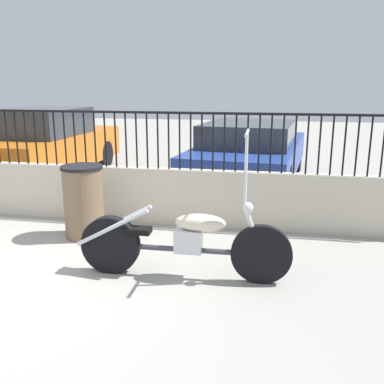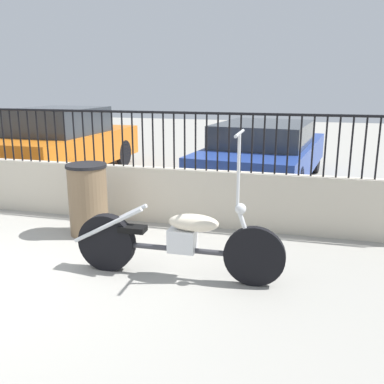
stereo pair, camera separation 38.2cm
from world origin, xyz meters
The scene contains 7 objects.
ground_plane centered at (0.00, 0.00, 0.00)m, with size 40.00×40.00×0.00m, color gray.
low_wall centered at (0.00, 2.22, 0.40)m, with size 9.61×0.18×0.80m.
fence_railing centered at (0.00, 2.22, 1.31)m, with size 9.61×0.04×0.80m.
motorcycle_dark_grey centered at (1.63, 0.51, 0.39)m, with size 2.23×0.52×1.54m.
trash_bin centered at (0.20, 1.46, 0.48)m, with size 0.53×0.53×0.95m.
car_orange centered at (-2.15, 4.75, 0.73)m, with size 1.77×4.02×1.47m.
car_blue centered at (2.14, 5.14, 0.63)m, with size 2.35×4.65×1.23m.
Camera 1 is at (2.59, -3.51, 1.97)m, focal length 40.00 mm.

